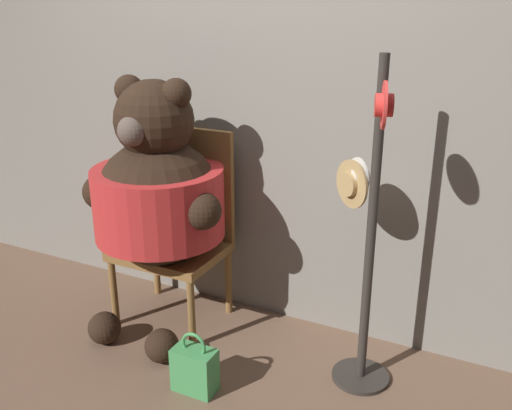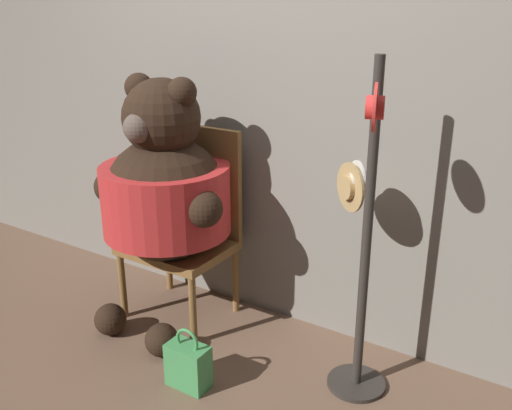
% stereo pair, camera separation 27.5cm
% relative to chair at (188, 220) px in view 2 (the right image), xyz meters
% --- Properties ---
extents(ground_plane, '(14.00, 14.00, 0.00)m').
position_rel_chair_xyz_m(ground_plane, '(0.42, -0.37, -0.56)').
color(ground_plane, brown).
extents(wall_back, '(8.00, 0.10, 2.61)m').
position_rel_chair_xyz_m(wall_back, '(0.42, 0.26, 0.74)').
color(wall_back, gray).
rests_on(wall_back, ground_plane).
extents(chair, '(0.57, 0.46, 1.09)m').
position_rel_chair_xyz_m(chair, '(0.00, 0.00, 0.00)').
color(chair, olive).
rests_on(chair, ground_plane).
extents(teddy_bear, '(0.83, 0.74, 1.40)m').
position_rel_chair_xyz_m(teddy_bear, '(-0.00, -0.17, 0.23)').
color(teddy_bear, black).
rests_on(teddy_bear, ground_plane).
extents(hat_display_rack, '(0.37, 0.42, 1.56)m').
position_rel_chair_xyz_m(hat_display_rack, '(1.11, -0.14, 0.20)').
color(hat_display_rack, '#332D28').
rests_on(hat_display_rack, ground_plane).
extents(handbag_on_ground, '(0.21, 0.12, 0.31)m').
position_rel_chair_xyz_m(handbag_on_ground, '(0.46, -0.59, -0.45)').
color(handbag_on_ground, '#479E56').
rests_on(handbag_on_ground, ground_plane).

